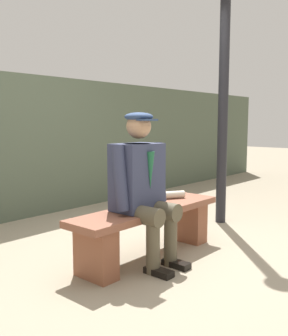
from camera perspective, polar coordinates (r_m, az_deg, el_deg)
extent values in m
plane|color=gray|center=(3.50, 0.65, -13.02)|extent=(30.00, 30.00, 0.00)
cube|color=brown|center=(3.38, 0.66, -6.30)|extent=(1.60, 0.40, 0.06)
cube|color=brown|center=(3.91, 6.59, -7.92)|extent=(0.17, 0.34, 0.39)
cube|color=brown|center=(3.02, -7.15, -12.42)|extent=(0.17, 0.34, 0.39)
cube|color=#333956|center=(3.21, -1.03, -1.31)|extent=(0.41, 0.28, 0.56)
cylinder|color=#1E2338|center=(3.19, -1.04, 3.12)|extent=(0.23, 0.23, 0.06)
cone|color=#195938|center=(3.11, 0.95, -0.37)|extent=(0.07, 0.07, 0.31)
sphere|color=tan|center=(3.17, -0.78, 6.23)|extent=(0.21, 0.21, 0.21)
ellipsoid|color=navy|center=(3.17, -0.78, 7.62)|extent=(0.24, 0.24, 0.07)
cube|color=navy|center=(3.10, 0.50, 7.17)|extent=(0.16, 0.09, 0.02)
cylinder|color=brown|center=(3.26, 2.10, -6.18)|extent=(0.15, 0.41, 0.15)
cylinder|color=brown|center=(3.24, 3.96, -10.44)|extent=(0.11, 0.11, 0.45)
cube|color=black|center=(3.27, 4.79, -14.01)|extent=(0.10, 0.24, 0.05)
cylinder|color=#333956|center=(3.36, 2.19, -0.60)|extent=(0.11, 0.16, 0.53)
cylinder|color=brown|center=(3.09, -0.59, -6.90)|extent=(0.15, 0.41, 0.15)
cylinder|color=brown|center=(3.07, 1.33, -11.41)|extent=(0.11, 0.11, 0.45)
cube|color=black|center=(3.10, 2.20, -15.17)|extent=(0.10, 0.24, 0.05)
cylinder|color=#333956|center=(3.01, -3.51, -1.48)|extent=(0.11, 0.16, 0.53)
cylinder|color=beige|center=(3.75, 4.40, -3.98)|extent=(0.23, 0.17, 0.07)
cube|color=#4B5645|center=(4.97, -18.53, 2.97)|extent=(12.00, 0.24, 1.77)
cylinder|color=black|center=(4.60, 11.71, 10.82)|extent=(0.12, 0.12, 3.04)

